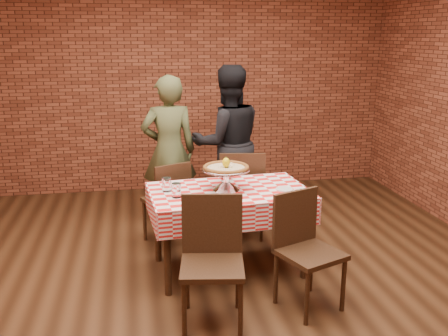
{
  "coord_description": "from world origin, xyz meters",
  "views": [
    {
      "loc": [
        -0.68,
        -3.69,
        2.08
      ],
      "look_at": [
        0.08,
        0.52,
        0.93
      ],
      "focal_mm": 39.95,
      "sensor_mm": 36.0,
      "label": 1
    }
  ],
  "objects_px": {
    "chair_near_right": "(310,254)",
    "diner_olive": "(169,151)",
    "table": "(229,231)",
    "water_glass_right": "(167,184)",
    "water_glass_left": "(176,190)",
    "diner_black": "(228,143)",
    "pizza": "(226,168)",
    "chair_near_left": "(212,264)",
    "pizza_stand": "(226,179)",
    "condiment_caddy": "(226,172)",
    "chair_far_left": "(166,202)",
    "chair_far_right": "(241,192)"
  },
  "relations": [
    {
      "from": "water_glass_right",
      "to": "chair_near_right",
      "type": "relative_size",
      "value": 0.13
    },
    {
      "from": "table",
      "to": "chair_near_left",
      "type": "bearing_deg",
      "value": -108.54
    },
    {
      "from": "diner_black",
      "to": "pizza_stand",
      "type": "bearing_deg",
      "value": 73.59
    },
    {
      "from": "diner_black",
      "to": "chair_near_left",
      "type": "bearing_deg",
      "value": 71.36
    },
    {
      "from": "pizza_stand",
      "to": "chair_far_right",
      "type": "distance_m",
      "value": 0.91
    },
    {
      "from": "pizza_stand",
      "to": "diner_black",
      "type": "distance_m",
      "value": 1.35
    },
    {
      "from": "water_glass_left",
      "to": "water_glass_right",
      "type": "bearing_deg",
      "value": 110.39
    },
    {
      "from": "pizza_stand",
      "to": "chair_near_right",
      "type": "height_order",
      "value": "pizza_stand"
    },
    {
      "from": "chair_near_left",
      "to": "chair_near_right",
      "type": "distance_m",
      "value": 0.78
    },
    {
      "from": "pizza",
      "to": "chair_near_left",
      "type": "relative_size",
      "value": 0.43
    },
    {
      "from": "chair_far_right",
      "to": "chair_far_left",
      "type": "bearing_deg",
      "value": 13.82
    },
    {
      "from": "condiment_caddy",
      "to": "chair_far_left",
      "type": "distance_m",
      "value": 0.79
    },
    {
      "from": "water_glass_left",
      "to": "chair_near_right",
      "type": "xyz_separation_m",
      "value": [
        0.97,
        -0.63,
        -0.36
      ]
    },
    {
      "from": "pizza_stand",
      "to": "water_glass_left",
      "type": "bearing_deg",
      "value": -162.61
    },
    {
      "from": "chair_near_right",
      "to": "diner_black",
      "type": "bearing_deg",
      "value": 74.85
    },
    {
      "from": "water_glass_right",
      "to": "chair_near_right",
      "type": "xyz_separation_m",
      "value": [
        1.03,
        -0.81,
        -0.36
      ]
    },
    {
      "from": "table",
      "to": "diner_olive",
      "type": "relative_size",
      "value": 0.82
    },
    {
      "from": "condiment_caddy",
      "to": "chair_far_left",
      "type": "bearing_deg",
      "value": 139.97
    },
    {
      "from": "pizza",
      "to": "water_glass_right",
      "type": "height_order",
      "value": "pizza"
    },
    {
      "from": "pizza",
      "to": "water_glass_right",
      "type": "relative_size",
      "value": 3.28
    },
    {
      "from": "chair_far_left",
      "to": "pizza",
      "type": "bearing_deg",
      "value": 101.87
    },
    {
      "from": "water_glass_right",
      "to": "diner_black",
      "type": "xyz_separation_m",
      "value": [
        0.78,
        1.29,
        0.06
      ]
    },
    {
      "from": "pizza",
      "to": "chair_near_left",
      "type": "height_order",
      "value": "pizza"
    },
    {
      "from": "chair_far_left",
      "to": "chair_far_right",
      "type": "bearing_deg",
      "value": 161.55
    },
    {
      "from": "chair_near_right",
      "to": "diner_olive",
      "type": "relative_size",
      "value": 0.55
    },
    {
      "from": "diner_olive",
      "to": "chair_far_left",
      "type": "bearing_deg",
      "value": 78.91
    },
    {
      "from": "table",
      "to": "water_glass_right",
      "type": "relative_size",
      "value": 11.12
    },
    {
      "from": "chair_far_right",
      "to": "diner_olive",
      "type": "height_order",
      "value": "diner_olive"
    },
    {
      "from": "diner_black",
      "to": "chair_far_left",
      "type": "bearing_deg",
      "value": 34.86
    },
    {
      "from": "chair_near_right",
      "to": "diner_olive",
      "type": "distance_m",
      "value": 2.28
    },
    {
      "from": "water_glass_right",
      "to": "diner_black",
      "type": "bearing_deg",
      "value": 58.76
    },
    {
      "from": "pizza",
      "to": "chair_near_right",
      "type": "distance_m",
      "value": 1.05
    },
    {
      "from": "water_glass_left",
      "to": "chair_near_right",
      "type": "bearing_deg",
      "value": -33.2
    },
    {
      "from": "water_glass_left",
      "to": "water_glass_right",
      "type": "distance_m",
      "value": 0.19
    },
    {
      "from": "condiment_caddy",
      "to": "diner_olive",
      "type": "xyz_separation_m",
      "value": [
        -0.46,
        0.99,
        -0.0
      ]
    },
    {
      "from": "pizza",
      "to": "condiment_caddy",
      "type": "relative_size",
      "value": 2.57
    },
    {
      "from": "chair_near_left",
      "to": "chair_near_right",
      "type": "xyz_separation_m",
      "value": [
        0.78,
        0.08,
        -0.01
      ]
    },
    {
      "from": "water_glass_right",
      "to": "water_glass_left",
      "type": "bearing_deg",
      "value": -69.61
    },
    {
      "from": "chair_far_right",
      "to": "chair_near_right",
      "type": "bearing_deg",
      "value": 106.67
    },
    {
      "from": "condiment_caddy",
      "to": "chair_near_right",
      "type": "relative_size",
      "value": 0.17
    },
    {
      "from": "table",
      "to": "diner_olive",
      "type": "distance_m",
      "value": 1.44
    },
    {
      "from": "pizza",
      "to": "chair_far_right",
      "type": "distance_m",
      "value": 0.95
    },
    {
      "from": "water_glass_right",
      "to": "condiment_caddy",
      "type": "bearing_deg",
      "value": 23.37
    },
    {
      "from": "chair_near_right",
      "to": "chair_far_left",
      "type": "relative_size",
      "value": 1.05
    },
    {
      "from": "chair_near_right",
      "to": "diner_black",
      "type": "height_order",
      "value": "diner_black"
    },
    {
      "from": "table",
      "to": "water_glass_left",
      "type": "height_order",
      "value": "water_glass_left"
    },
    {
      "from": "water_glass_left",
      "to": "water_glass_right",
      "type": "relative_size",
      "value": 1.0
    },
    {
      "from": "chair_far_right",
      "to": "water_glass_left",
      "type": "bearing_deg",
      "value": 59.02
    },
    {
      "from": "pizza",
      "to": "chair_near_left",
      "type": "distance_m",
      "value": 1.01
    },
    {
      "from": "diner_olive",
      "to": "water_glass_right",
      "type": "bearing_deg",
      "value": 82.27
    }
  ]
}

